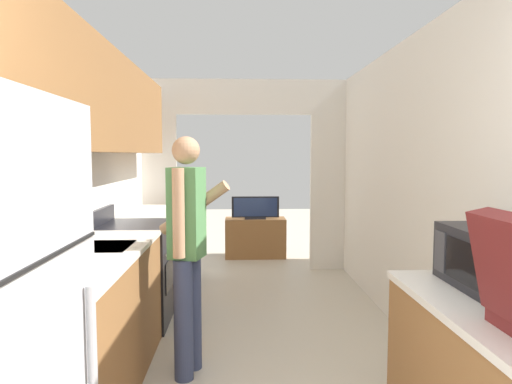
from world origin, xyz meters
The scene contains 9 objects.
wall_left centered at (-1.27, 2.47, 1.57)m, with size 0.38×7.62×2.50m.
wall_right centered at (1.36, 2.01, 1.25)m, with size 0.06×7.62×2.50m.
wall_far_with_doorway centered at (0.00, 5.25, 1.45)m, with size 3.06×0.06×2.50m.
counter_left centered at (-1.03, 2.90, 0.46)m, with size 0.62×3.90×0.91m.
range_oven centered at (-1.02, 3.38, 0.46)m, with size 0.66×0.72×1.05m.
person centered at (-0.43, 2.38, 0.89)m, with size 0.53×0.44×1.65m.
microwave centered at (1.12, 1.30, 1.05)m, with size 0.39×0.54×0.28m.
tv_cabinet centered at (0.18, 6.02, 0.29)m, with size 0.89×0.42×0.58m.
television centered at (0.18, 5.98, 0.74)m, with size 0.70×0.16×0.33m.
Camera 1 is at (-0.08, -0.72, 1.53)m, focal length 32.00 mm.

